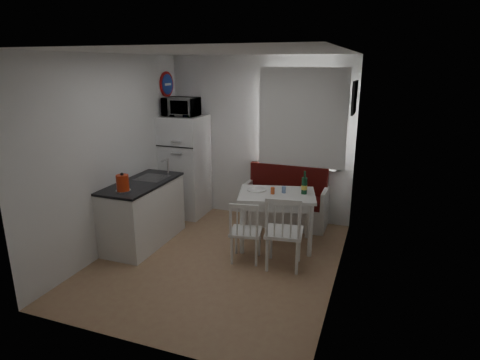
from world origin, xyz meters
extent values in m
cube|color=#A67958|center=(0.00, 0.00, 0.00)|extent=(3.00, 3.50, 0.02)
cube|color=white|center=(0.00, 0.00, 2.60)|extent=(3.00, 3.50, 0.02)
cube|color=white|center=(0.00, 1.75, 1.30)|extent=(3.00, 0.02, 2.60)
cube|color=white|center=(0.00, -1.75, 1.30)|extent=(3.00, 0.02, 2.60)
cube|color=white|center=(-1.50, 0.00, 1.30)|extent=(0.02, 3.50, 2.60)
cube|color=white|center=(1.50, 0.00, 1.30)|extent=(0.02, 3.50, 2.60)
cube|color=white|center=(0.70, 1.72, 1.62)|extent=(1.22, 0.06, 1.47)
cube|color=white|center=(0.70, 1.65, 1.68)|extent=(1.35, 0.02, 1.50)
cube|color=white|center=(-1.20, 0.15, 0.43)|extent=(0.60, 1.30, 0.86)
cube|color=black|center=(-1.20, 0.15, 0.89)|extent=(0.62, 1.32, 0.03)
cube|color=#99999E|center=(-1.18, 0.40, 0.85)|extent=(0.40, 0.40, 0.10)
cylinder|color=silver|center=(-1.02, 0.58, 1.03)|extent=(0.02, 0.02, 0.26)
cylinder|color=navy|center=(-1.47, 1.45, 2.15)|extent=(0.03, 0.40, 0.40)
cube|color=black|center=(1.48, 1.10, 2.05)|extent=(0.04, 0.52, 0.42)
cube|color=white|center=(0.52, 1.48, 0.18)|extent=(1.31, 0.50, 0.36)
cube|color=#500F0D|center=(0.52, 1.48, 0.42)|extent=(1.24, 0.46, 0.12)
cube|color=#500F0D|center=(0.52, 1.67, 0.70)|extent=(1.24, 0.10, 0.46)
cube|color=white|center=(0.59, 0.71, 0.75)|extent=(1.17, 0.95, 0.04)
cube|color=white|center=(0.59, 0.71, 0.67)|extent=(1.05, 0.82, 0.12)
cylinder|color=white|center=(0.59, 0.71, 0.36)|extent=(0.06, 0.06, 0.73)
cube|color=white|center=(0.34, 0.14, 0.40)|extent=(0.44, 0.43, 0.04)
cube|color=white|center=(0.34, -0.03, 0.62)|extent=(0.37, 0.10, 0.41)
cube|color=white|center=(0.84, 0.14, 0.46)|extent=(0.50, 0.49, 0.04)
cube|color=white|center=(0.84, -0.05, 0.72)|extent=(0.43, 0.10, 0.47)
cube|color=white|center=(-1.18, 1.40, 0.83)|extent=(0.67, 0.67, 1.67)
imported|color=white|center=(-1.18, 1.35, 1.81)|extent=(0.53, 0.36, 0.29)
cylinder|color=red|center=(-1.15, -0.32, 1.03)|extent=(0.19, 0.19, 0.25)
cylinder|color=#DD5824|center=(0.54, 0.66, 0.81)|extent=(0.05, 0.05, 0.09)
cylinder|color=#7794CA|center=(0.67, 0.76, 0.81)|extent=(0.05, 0.05, 0.09)
cylinder|color=white|center=(0.29, 0.73, 0.78)|extent=(0.26, 0.26, 0.02)
camera|label=1|loc=(1.90, -4.35, 2.47)|focal=30.00mm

